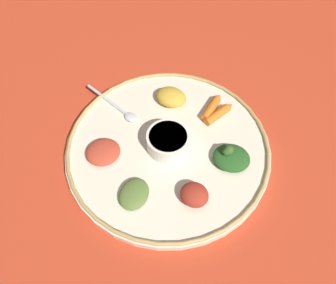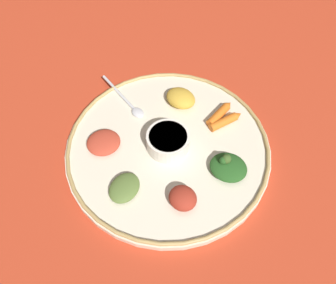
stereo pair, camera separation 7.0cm
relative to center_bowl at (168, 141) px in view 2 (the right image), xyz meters
name	(u,v)px [view 2 (the right image)]	position (x,y,z in m)	size (l,w,h in m)	color
ground_plane	(168,150)	(0.00, 0.00, -0.04)	(2.40, 2.40, 0.00)	#B7381E
platter	(168,148)	(0.00, 0.00, -0.03)	(0.43, 0.43, 0.02)	beige
platter_rim	(168,145)	(0.00, 0.00, -0.02)	(0.43, 0.43, 0.01)	tan
center_bowl	(168,141)	(0.00, 0.00, 0.00)	(0.09, 0.09, 0.04)	silver
spoon	(128,103)	(0.06, 0.13, -0.02)	(0.09, 0.15, 0.01)	silver
greens_pile	(228,167)	(0.00, -0.13, -0.01)	(0.07, 0.08, 0.04)	#23511E
carrot_near_spoon	(226,121)	(0.11, -0.09, -0.01)	(0.08, 0.06, 0.02)	orange
carrot_outer	(220,113)	(0.12, -0.07, -0.01)	(0.08, 0.04, 0.02)	orange
mound_beet	(183,198)	(-0.10, -0.08, 0.00)	(0.06, 0.05, 0.03)	maroon
mound_berbere_red	(104,142)	(-0.06, 0.12, -0.01)	(0.07, 0.07, 0.02)	#B73D28
mound_collards	(124,188)	(-0.13, 0.03, -0.01)	(0.07, 0.06, 0.02)	#567033
mound_lentil_yellow	(181,98)	(0.12, 0.03, 0.00)	(0.07, 0.06, 0.03)	gold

